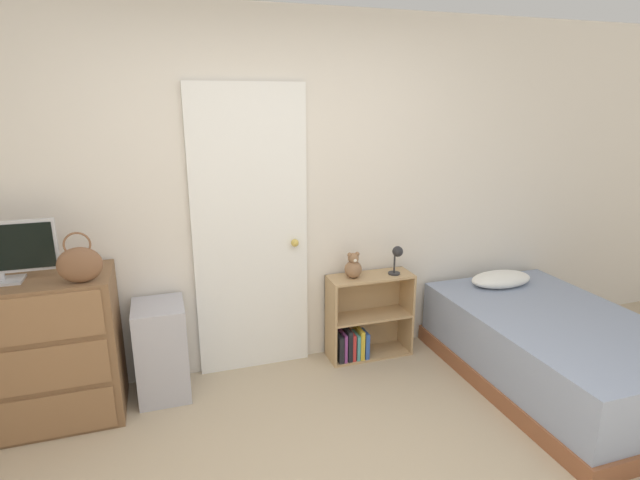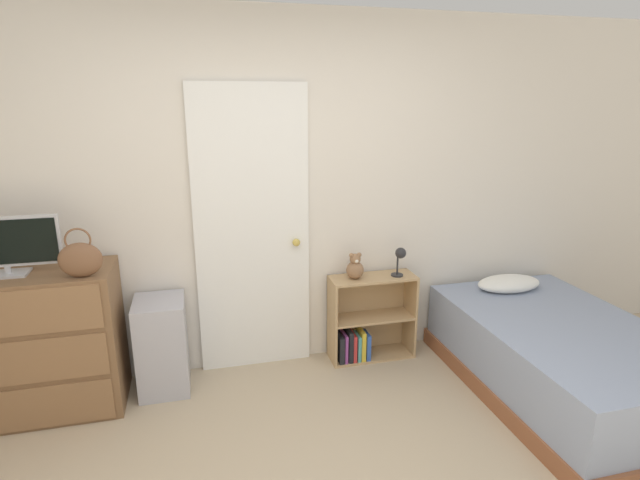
% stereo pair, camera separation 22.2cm
% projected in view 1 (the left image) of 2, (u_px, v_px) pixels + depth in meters
% --- Properties ---
extents(wall_back, '(10.00, 0.06, 2.55)m').
position_uv_depth(wall_back, '(267.00, 198.00, 3.54)').
color(wall_back, silver).
rests_on(wall_back, ground_plane).
extents(door_closed, '(0.81, 0.09, 2.06)m').
position_uv_depth(door_closed, '(251.00, 234.00, 3.52)').
color(door_closed, white).
rests_on(door_closed, ground_plane).
extents(dresser, '(1.07, 0.50, 0.94)m').
position_uv_depth(dresser, '(25.00, 353.00, 3.01)').
color(dresser, brown).
rests_on(dresser, ground_plane).
extents(handbag, '(0.25, 0.10, 0.30)m').
position_uv_depth(handbag, '(80.00, 264.00, 2.82)').
color(handbag, brown).
rests_on(handbag, dresser).
extents(storage_bin, '(0.33, 0.38, 0.65)m').
position_uv_depth(storage_bin, '(162.00, 350.00, 3.34)').
color(storage_bin, '#ADADB7').
rests_on(storage_bin, ground_plane).
extents(bookshelf, '(0.65, 0.24, 0.66)m').
position_uv_depth(bookshelf, '(363.00, 323.00, 3.87)').
color(bookshelf, tan).
rests_on(bookshelf, ground_plane).
extents(teddy_bear, '(0.13, 0.13, 0.20)m').
position_uv_depth(teddy_bear, '(353.00, 267.00, 3.71)').
color(teddy_bear, '#8C6647').
rests_on(teddy_bear, bookshelf).
extents(desk_lamp, '(0.10, 0.10, 0.22)m').
position_uv_depth(desk_lamp, '(397.00, 255.00, 3.76)').
color(desk_lamp, '#262628').
rests_on(desk_lamp, bookshelf).
extents(bed, '(1.15, 1.81, 0.61)m').
position_uv_depth(bed, '(555.00, 349.00, 3.51)').
color(bed, brown).
rests_on(bed, ground_plane).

